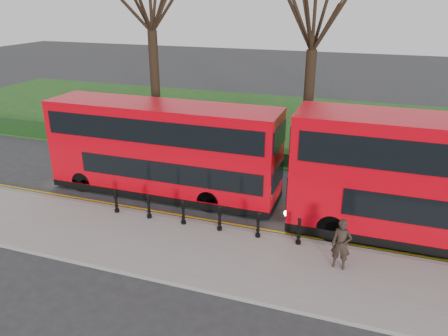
% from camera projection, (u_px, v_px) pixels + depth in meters
% --- Properties ---
extents(ground, '(120.00, 120.00, 0.00)m').
position_uv_depth(ground, '(218.00, 216.00, 18.46)').
color(ground, '#28282B').
rests_on(ground, ground).
extents(pavement, '(60.00, 4.00, 0.15)m').
position_uv_depth(pavement, '(190.00, 251.00, 15.80)').
color(pavement, gray).
rests_on(pavement, ground).
extents(kerb, '(60.00, 0.25, 0.16)m').
position_uv_depth(kerb, '(210.00, 225.00, 17.55)').
color(kerb, slate).
rests_on(kerb, ground).
extents(grass_verge, '(60.00, 18.00, 0.06)m').
position_uv_depth(grass_verge, '(289.00, 124.00, 31.61)').
color(grass_verge, '#1B4717').
rests_on(grass_verge, ground).
extents(hedge, '(60.00, 0.90, 0.80)m').
position_uv_depth(hedge, '(260.00, 155.00, 24.28)').
color(hedge, black).
rests_on(hedge, ground).
extents(yellow_line_outer, '(60.00, 0.10, 0.01)m').
position_uv_depth(yellow_line_outer, '(212.00, 223.00, 17.84)').
color(yellow_line_outer, yellow).
rests_on(yellow_line_outer, ground).
extents(yellow_line_inner, '(60.00, 0.10, 0.01)m').
position_uv_depth(yellow_line_inner, '(214.00, 221.00, 18.02)').
color(yellow_line_inner, yellow).
rests_on(yellow_line_inner, ground).
extents(tree_mid, '(6.81, 6.81, 10.64)m').
position_uv_depth(tree_mid, '(315.00, 14.00, 23.78)').
color(tree_mid, black).
rests_on(tree_mid, ground).
extents(bollard_row, '(7.85, 0.15, 1.00)m').
position_uv_depth(bollard_row, '(201.00, 215.00, 17.10)').
color(bollard_row, black).
rests_on(bollard_row, pavement).
extents(bus_lead, '(10.71, 2.46, 4.26)m').
position_uv_depth(bus_lead, '(163.00, 150.00, 19.80)').
color(bus_lead, red).
rests_on(bus_lead, ground).
extents(pedestrian, '(0.68, 0.48, 1.77)m').
position_uv_depth(pedestrian, '(341.00, 244.00, 14.39)').
color(pedestrian, '#2C211B').
rests_on(pedestrian, pavement).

